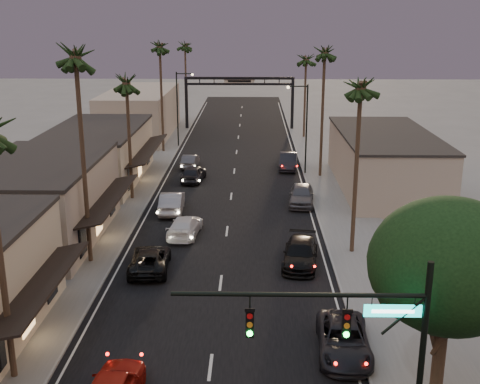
{
  "coord_description": "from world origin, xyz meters",
  "views": [
    {
      "loc": [
        1.85,
        -13.94,
        15.36
      ],
      "look_at": [
        0.93,
        29.86,
        2.5
      ],
      "focal_mm": 45.0,
      "sensor_mm": 36.0,
      "label": 1
    }
  ],
  "objects_px": {
    "streetlight_left": "(180,103)",
    "curbside_near": "(344,340)",
    "palm_rb": "(325,49)",
    "palm_far": "(185,43)",
    "traffic_signal": "(366,337)",
    "curbside_black": "(300,254)",
    "arch": "(239,90)",
    "palm_lb": "(75,51)",
    "palm_ld": "(160,43)",
    "streetlight_right": "(304,122)",
    "palm_ra": "(361,81)",
    "palm_lc": "(126,78)",
    "corner_tree": "(451,271)",
    "palm_rc": "(306,56)",
    "oncoming_silver": "(172,202)",
    "oncoming_pickup": "(150,259)"
  },
  "relations": [
    {
      "from": "traffic_signal",
      "to": "palm_far",
      "type": "distance_m",
      "value": 75.58
    },
    {
      "from": "streetlight_left",
      "to": "curbside_near",
      "type": "distance_m",
      "value": 48.72
    },
    {
      "from": "arch",
      "to": "palm_lb",
      "type": "distance_m",
      "value": 49.39
    },
    {
      "from": "streetlight_left",
      "to": "palm_ld",
      "type": "relative_size",
      "value": 0.63
    },
    {
      "from": "palm_rb",
      "to": "curbside_near",
      "type": "distance_m",
      "value": 34.8
    },
    {
      "from": "palm_lb",
      "to": "palm_ld",
      "type": "relative_size",
      "value": 1.07
    },
    {
      "from": "curbside_near",
      "to": "curbside_black",
      "type": "distance_m",
      "value": 10.65
    },
    {
      "from": "curbside_near",
      "to": "arch",
      "type": "bearing_deg",
      "value": 99.29
    },
    {
      "from": "palm_lc",
      "to": "oncoming_pickup",
      "type": "xyz_separation_m",
      "value": [
        4.07,
        -15.15,
        -9.76
      ]
    },
    {
      "from": "arch",
      "to": "curbside_black",
      "type": "relative_size",
      "value": 2.91
    },
    {
      "from": "palm_rb",
      "to": "palm_far",
      "type": "distance_m",
      "value": 37.98
    },
    {
      "from": "arch",
      "to": "palm_lb",
      "type": "height_order",
      "value": "palm_lb"
    },
    {
      "from": "streetlight_left",
      "to": "oncoming_silver",
      "type": "xyz_separation_m",
      "value": [
        2.26,
        -25.47,
        -4.49
      ]
    },
    {
      "from": "oncoming_pickup",
      "to": "curbside_black",
      "type": "xyz_separation_m",
      "value": [
        9.49,
        1.03,
        0.05
      ]
    },
    {
      "from": "corner_tree",
      "to": "oncoming_silver",
      "type": "bearing_deg",
      "value": 119.4
    },
    {
      "from": "palm_lb",
      "to": "palm_ld",
      "type": "bearing_deg",
      "value": 90.0
    },
    {
      "from": "corner_tree",
      "to": "palm_lc",
      "type": "height_order",
      "value": "palm_lc"
    },
    {
      "from": "palm_ra",
      "to": "palm_lc",
      "type": "bearing_deg",
      "value": 145.1
    },
    {
      "from": "palm_rc",
      "to": "oncoming_pickup",
      "type": "height_order",
      "value": "palm_rc"
    },
    {
      "from": "streetlight_right",
      "to": "oncoming_pickup",
      "type": "xyz_separation_m",
      "value": [
        -11.45,
        -24.15,
        -4.62
      ]
    },
    {
      "from": "palm_ld",
      "to": "palm_far",
      "type": "height_order",
      "value": "palm_ld"
    },
    {
      "from": "oncoming_pickup",
      "to": "palm_ld",
      "type": "bearing_deg",
      "value": -86.31
    },
    {
      "from": "traffic_signal",
      "to": "curbside_near",
      "type": "bearing_deg",
      "value": 85.99
    },
    {
      "from": "traffic_signal",
      "to": "palm_ld",
      "type": "relative_size",
      "value": 0.6
    },
    {
      "from": "palm_rb",
      "to": "streetlight_right",
      "type": "bearing_deg",
      "value": 149.24
    },
    {
      "from": "streetlight_left",
      "to": "palm_lb",
      "type": "bearing_deg",
      "value": -92.67
    },
    {
      "from": "traffic_signal",
      "to": "oncoming_silver",
      "type": "bearing_deg",
      "value": 109.93
    },
    {
      "from": "streetlight_right",
      "to": "palm_ld",
      "type": "distance_m",
      "value": 19.78
    },
    {
      "from": "palm_rb",
      "to": "palm_ra",
      "type": "bearing_deg",
      "value": -90.0
    },
    {
      "from": "arch",
      "to": "palm_rc",
      "type": "bearing_deg",
      "value": -34.89
    },
    {
      "from": "corner_tree",
      "to": "palm_ld",
      "type": "height_order",
      "value": "palm_ld"
    },
    {
      "from": "palm_ra",
      "to": "streetlight_left",
      "type": "bearing_deg",
      "value": 114.54
    },
    {
      "from": "palm_rc",
      "to": "curbside_black",
      "type": "xyz_separation_m",
      "value": [
        -3.64,
        -42.12,
        -9.71
      ]
    },
    {
      "from": "arch",
      "to": "oncoming_silver",
      "type": "xyz_separation_m",
      "value": [
        -4.66,
        -37.47,
        -4.69
      ]
    },
    {
      "from": "oncoming_silver",
      "to": "curbside_near",
      "type": "distance_m",
      "value": 23.84
    },
    {
      "from": "traffic_signal",
      "to": "oncoming_pickup",
      "type": "height_order",
      "value": "traffic_signal"
    },
    {
      "from": "curbside_near",
      "to": "palm_rb",
      "type": "bearing_deg",
      "value": 89.06
    },
    {
      "from": "traffic_signal",
      "to": "palm_rb",
      "type": "xyz_separation_m",
      "value": [
        2.91,
        40.0,
        7.33
      ]
    },
    {
      "from": "palm_ld",
      "to": "oncoming_pickup",
      "type": "xyz_separation_m",
      "value": [
        4.07,
        -34.15,
        -11.71
      ]
    },
    {
      "from": "palm_ra",
      "to": "curbside_near",
      "type": "height_order",
      "value": "palm_ra"
    },
    {
      "from": "palm_lb",
      "to": "traffic_signal",
      "type": "bearing_deg",
      "value": -51.56
    },
    {
      "from": "palm_far",
      "to": "curbside_near",
      "type": "relative_size",
      "value": 2.53
    },
    {
      "from": "palm_far",
      "to": "corner_tree",
      "type": "bearing_deg",
      "value": -75.86
    },
    {
      "from": "corner_tree",
      "to": "palm_far",
      "type": "relative_size",
      "value": 0.67
    },
    {
      "from": "palm_far",
      "to": "curbside_near",
      "type": "bearing_deg",
      "value": -77.73
    },
    {
      "from": "palm_rc",
      "to": "palm_ld",
      "type": "bearing_deg",
      "value": -152.38
    },
    {
      "from": "streetlight_right",
      "to": "curbside_black",
      "type": "relative_size",
      "value": 1.72
    },
    {
      "from": "palm_rb",
      "to": "palm_rc",
      "type": "height_order",
      "value": "palm_rb"
    },
    {
      "from": "palm_ld",
      "to": "palm_rc",
      "type": "bearing_deg",
      "value": 27.62
    },
    {
      "from": "palm_far",
      "to": "traffic_signal",
      "type": "bearing_deg",
      "value": -79.3
    }
  ]
}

